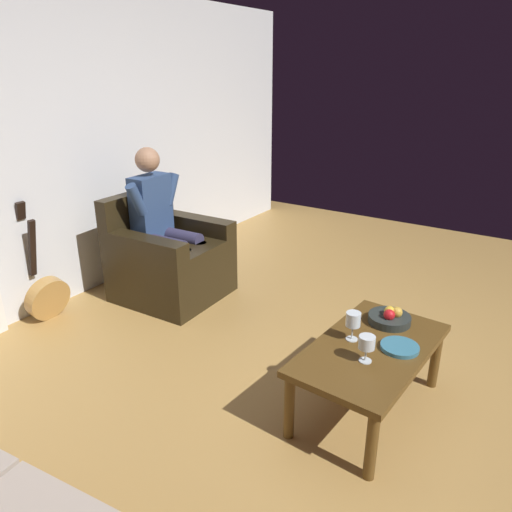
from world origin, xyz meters
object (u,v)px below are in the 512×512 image
(wine_glass_near, at_px, (367,344))
(wine_glass_far, at_px, (353,321))
(coffee_table, at_px, (370,355))
(fruit_bowl, at_px, (390,318))
(armchair, at_px, (168,261))
(person_seated, at_px, (163,220))
(decorative_dish, at_px, (400,347))
(guitar, at_px, (47,294))

(wine_glass_near, bearing_deg, wine_glass_far, -139.00)
(coffee_table, bearing_deg, fruit_bowl, 179.96)
(armchair, bearing_deg, wine_glass_far, 72.73)
(fruit_bowl, bearing_deg, armchair, -96.21)
(wine_glass_near, bearing_deg, fruit_bowl, -177.04)
(wine_glass_near, bearing_deg, armchair, -108.80)
(person_seated, bearing_deg, wine_glass_near, 69.79)
(fruit_bowl, height_order, decorative_dish, fruit_bowl)
(coffee_table, height_order, guitar, guitar)
(guitar, xyz_separation_m, decorative_dish, (-0.38, 2.74, 0.23))
(armchair, distance_m, wine_glass_near, 2.21)
(armchair, bearing_deg, decorative_dish, 75.78)
(fruit_bowl, bearing_deg, person_seated, -96.08)
(wine_glass_near, xyz_separation_m, wine_glass_far, (-0.17, -0.15, 0.01))
(guitar, height_order, decorative_dish, guitar)
(guitar, relative_size, wine_glass_far, 5.49)
(wine_glass_far, distance_m, fruit_bowl, 0.35)
(person_seated, xyz_separation_m, guitar, (0.87, -0.50, -0.48))
(coffee_table, xyz_separation_m, guitar, (0.32, -2.59, -0.16))
(person_seated, xyz_separation_m, fruit_bowl, (0.22, 2.09, -0.23))
(armchair, xyz_separation_m, wine_glass_near, (0.71, 2.09, 0.22))
(guitar, bearing_deg, decorative_dish, 97.92)
(person_seated, bearing_deg, wine_glass_far, 73.01)
(armchair, bearing_deg, guitar, -33.05)
(wine_glass_near, bearing_deg, coffee_table, -171.12)
(guitar, distance_m, wine_glass_near, 2.64)
(guitar, height_order, wine_glass_far, guitar)
(wine_glass_far, bearing_deg, decorative_dish, 100.68)
(person_seated, height_order, wine_glass_far, person_seated)
(armchair, relative_size, guitar, 0.94)
(guitar, xyz_separation_m, fruit_bowl, (-0.65, 2.59, 0.26))
(armchair, distance_m, wine_glass_far, 2.03)
(person_seated, bearing_deg, coffee_table, 73.65)
(armchair, bearing_deg, coffee_table, 73.40)
(decorative_dish, bearing_deg, fruit_bowl, -151.47)
(wine_glass_far, bearing_deg, coffee_table, 86.08)
(person_seated, distance_m, decorative_dish, 2.31)
(coffee_table, height_order, wine_glass_far, wine_glass_far)
(guitar, distance_m, decorative_dish, 2.77)
(person_seated, bearing_deg, decorative_dish, 75.99)
(guitar, distance_m, wine_glass_far, 2.51)
(wine_glass_far, distance_m, decorative_dish, 0.29)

